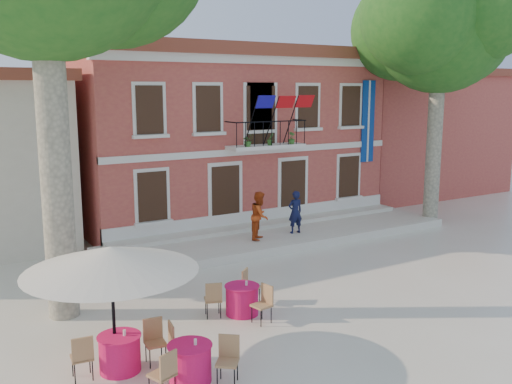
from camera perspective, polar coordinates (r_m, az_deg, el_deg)
The scene contains 11 objects.
ground at distance 17.52m, azimuth 5.18°, elevation -8.85°, with size 90.00×90.00×0.00m, color beige.
main_building at distance 26.21m, azimuth -4.17°, elevation 5.98°, with size 13.50×9.59×7.50m.
neighbor_east at distance 34.15m, azimuth 13.35°, elevation 5.77°, with size 9.40×9.40×6.40m.
terrace at distance 22.02m, azimuth 2.60°, elevation -4.41°, with size 14.00×3.40×0.30m, color silver.
plane_tree_east at distance 25.44m, azimuth 17.98°, elevation 15.66°, with size 5.74×5.74×11.27m.
patio_umbrella at distance 11.88m, azimuth -14.30°, elevation -6.54°, with size 3.52×3.52×2.62m.
pedestrian_navy at distance 21.72m, azimuth 3.94°, elevation -2.01°, with size 0.60×0.39×1.63m, color #101437.
pedestrian_orange at distance 20.76m, azimuth 0.39°, elevation -2.37°, with size 0.86×0.67×1.77m, color #C04316.
cafe_table_0 at distance 14.89m, azimuth -1.41°, elevation -10.57°, with size 1.84×1.76×0.95m.
cafe_table_1 at distance 11.81m, azimuth -6.61°, elevation -16.44°, with size 1.85×1.75×0.95m.
cafe_table_2 at distance 12.44m, azimuth -13.47°, elevation -15.26°, with size 1.95×0.90×0.95m.
Camera 1 is at (-9.87, -13.30, 5.72)m, focal length 40.00 mm.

